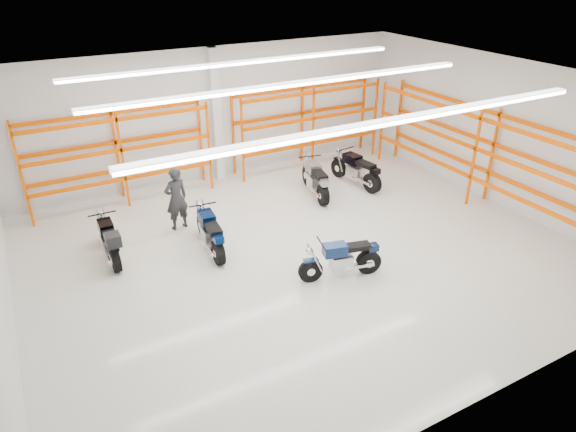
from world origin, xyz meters
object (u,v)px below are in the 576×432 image
motorcycle_main (344,259)px  motorcycle_back_c (316,180)px  motorcycle_back_b (210,234)px  motorcycle_back_a (110,242)px  motorcycle_back_d (357,171)px  standing_man (176,199)px  structural_column (216,116)px

motorcycle_main → motorcycle_back_c: bearing=66.7°
motorcycle_back_c → motorcycle_back_b: bearing=-159.1°
motorcycle_back_a → motorcycle_back_b: (2.44, -0.80, -0.03)m
motorcycle_back_a → motorcycle_back_c: bearing=7.2°
motorcycle_back_a → motorcycle_back_d: bearing=5.8°
motorcycle_main → motorcycle_back_c: (1.89, 4.39, 0.05)m
motorcycle_main → motorcycle_back_a: 6.02m
motorcycle_main → motorcycle_back_c: motorcycle_back_c is taller
motorcycle_main → standing_man: (-2.78, 4.42, 0.45)m
motorcycle_main → standing_man: standing_man is taller
motorcycle_back_d → standing_man: bearing=179.8°
motorcycle_main → motorcycle_back_b: (-2.42, 2.75, 0.03)m
motorcycle_back_b → motorcycle_back_c: bearing=20.9°
motorcycle_back_a → motorcycle_back_c: size_ratio=0.96×
motorcycle_back_c → standing_man: standing_man is taller
standing_man → motorcycle_main: bearing=112.8°
motorcycle_back_b → motorcycle_back_d: bearing=15.5°
standing_man → structural_column: (2.48, 2.91, 1.31)m
motorcycle_back_c → structural_column: 4.04m
motorcycle_main → motorcycle_back_d: (3.56, 4.40, 0.05)m
motorcycle_main → structural_column: structural_column is taller
motorcycle_back_a → motorcycle_back_b: motorcycle_back_a is taller
motorcycle_back_a → structural_column: size_ratio=0.50×
motorcycle_back_a → motorcycle_back_d: 8.47m
motorcycle_back_a → structural_column: 6.17m
standing_man → structural_column: 4.04m
motorcycle_back_a → motorcycle_back_d: size_ratio=0.95×
motorcycle_back_c → standing_man: 4.68m
structural_column → motorcycle_back_a: bearing=-140.3°
motorcycle_back_d → motorcycle_back_c: bearing=-179.8°
motorcycle_back_a → motorcycle_back_c: (6.75, 0.85, -0.01)m
motorcycle_back_d → structural_column: 5.13m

